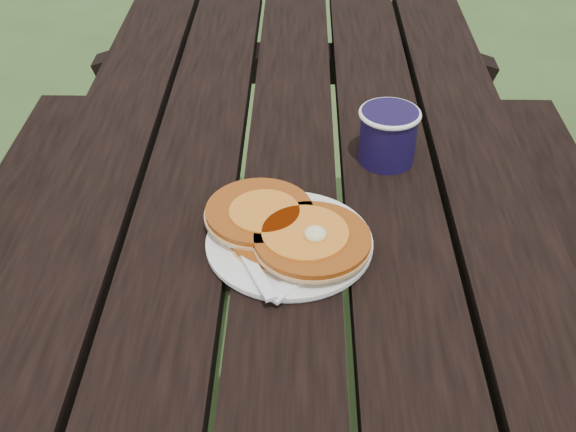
{
  "coord_description": "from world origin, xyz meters",
  "views": [
    {
      "loc": [
        0.02,
        -0.81,
        1.38
      ],
      "look_at": [
        0.0,
        -0.07,
        0.8
      ],
      "focal_mm": 45.0,
      "sensor_mm": 36.0,
      "label": 1
    }
  ],
  "objects_px": {
    "plate": "(289,244)",
    "coffee_cup": "(388,132)",
    "picnic_table": "(289,388)",
    "pancake_stack": "(287,229)"
  },
  "relations": [
    {
      "from": "plate",
      "to": "coffee_cup",
      "type": "bearing_deg",
      "value": 55.46
    },
    {
      "from": "picnic_table",
      "to": "coffee_cup",
      "type": "bearing_deg",
      "value": 44.02
    },
    {
      "from": "picnic_table",
      "to": "plate",
      "type": "distance_m",
      "value": 0.39
    },
    {
      "from": "plate",
      "to": "pancake_stack",
      "type": "relative_size",
      "value": 0.98
    },
    {
      "from": "plate",
      "to": "pancake_stack",
      "type": "bearing_deg",
      "value": 115.06
    },
    {
      "from": "plate",
      "to": "pancake_stack",
      "type": "xyz_separation_m",
      "value": [
        -0.0,
        0.01,
        0.02
      ]
    },
    {
      "from": "picnic_table",
      "to": "coffee_cup",
      "type": "relative_size",
      "value": 18.89
    },
    {
      "from": "coffee_cup",
      "to": "plate",
      "type": "bearing_deg",
      "value": -124.54
    },
    {
      "from": "picnic_table",
      "to": "pancake_stack",
      "type": "relative_size",
      "value": 8.1
    },
    {
      "from": "pancake_stack",
      "to": "coffee_cup",
      "type": "bearing_deg",
      "value": 53.84
    }
  ]
}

